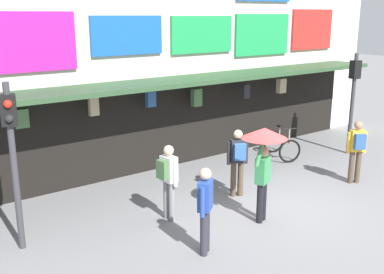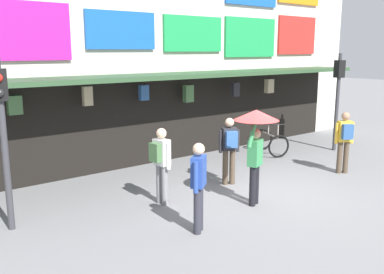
% 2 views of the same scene
% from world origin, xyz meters
% --- Properties ---
extents(ground_plane, '(80.00, 80.00, 0.00)m').
position_xyz_m(ground_plane, '(0.00, 0.00, 0.00)').
color(ground_plane, slate).
extents(shopfront, '(18.00, 2.60, 8.00)m').
position_xyz_m(shopfront, '(0.00, 4.57, 3.96)').
color(shopfront, beige).
rests_on(shopfront, ground).
extents(traffic_light_near, '(0.33, 0.35, 3.20)m').
position_xyz_m(traffic_light_near, '(-5.00, 1.57, 2.14)').
color(traffic_light_near, '#38383D').
rests_on(traffic_light_near, ground).
extents(traffic_light_far, '(0.32, 0.35, 3.20)m').
position_xyz_m(traffic_light_far, '(5.39, 1.59, 2.14)').
color(traffic_light_far, '#38383D').
rests_on(traffic_light_far, ground).
extents(bicycle_parked, '(1.08, 1.34, 1.05)m').
position_xyz_m(bicycle_parked, '(3.32, 2.57, 0.39)').
color(bicycle_parked, black).
rests_on(bicycle_parked, ground).
extents(pedestrian_with_umbrella, '(0.96, 0.96, 2.08)m').
position_xyz_m(pedestrian_with_umbrella, '(-0.47, -0.33, 1.64)').
color(pedestrian_with_umbrella, black).
rests_on(pedestrian_with_umbrella, ground).
extents(pedestrian_in_red, '(0.44, 0.40, 1.68)m').
position_xyz_m(pedestrian_in_red, '(-2.31, -0.68, 0.95)').
color(pedestrian_in_red, '#2D2D38').
rests_on(pedestrian_in_red, ground).
extents(pedestrian_in_black, '(0.49, 0.45, 1.68)m').
position_xyz_m(pedestrian_in_black, '(0.06, 1.03, 0.98)').
color(pedestrian_in_black, brown).
rests_on(pedestrian_in_black, ground).
extents(pedestrian_in_yellow, '(0.38, 0.53, 1.68)m').
position_xyz_m(pedestrian_in_yellow, '(-2.04, 0.94, 0.98)').
color(pedestrian_in_yellow, gray).
rests_on(pedestrian_in_yellow, ground).
extents(pedestrian_in_green, '(0.48, 0.47, 1.68)m').
position_xyz_m(pedestrian_in_green, '(3.17, -0.15, 0.98)').
color(pedestrian_in_green, brown).
rests_on(pedestrian_in_green, ground).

